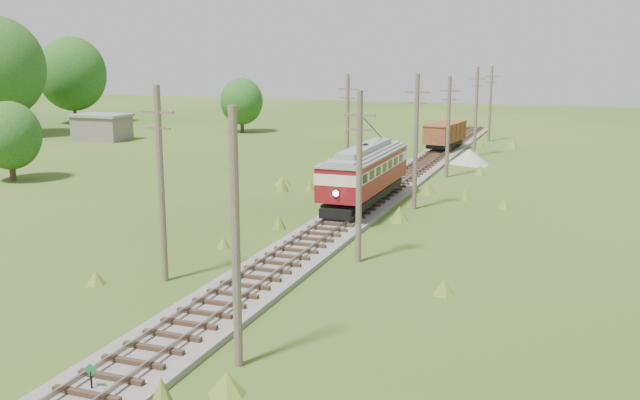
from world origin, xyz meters
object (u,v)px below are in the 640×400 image
at_px(streetcar, 365,170).
at_px(gravel_pile, 470,157).
at_px(gondola, 445,134).
at_px(switch_marker, 91,377).

xyz_separation_m(streetcar, gravel_pile, (3.80, 21.73, -1.97)).
distance_m(streetcar, gondola, 29.12).
height_order(switch_marker, gravel_pile, gravel_pile).
xyz_separation_m(switch_marker, streetcar, (0.20, 28.62, 1.99)).
distance_m(gondola, gravel_pile, 8.39).
bearing_deg(streetcar, gravel_pile, 79.95).
height_order(gondola, gravel_pile, gondola).
height_order(switch_marker, streetcar, streetcar).
relative_size(switch_marker, streetcar, 0.09).
distance_m(switch_marker, gravel_pile, 50.51).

